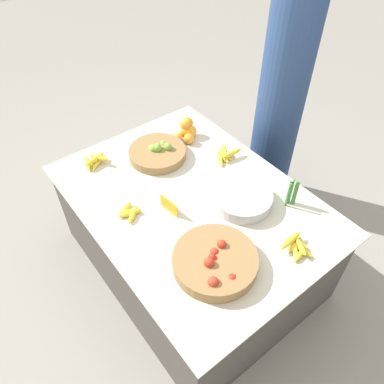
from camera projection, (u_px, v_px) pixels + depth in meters
ground_plane at (192, 262)px, 2.56m from camera, size 12.00×12.00×0.00m
market_table at (192, 233)px, 2.34m from camera, size 1.55×1.14×0.63m
lime_bowl at (158, 153)px, 2.35m from camera, size 0.36×0.36×0.10m
tomato_basket at (215, 261)px, 1.77m from camera, size 0.41×0.41×0.10m
orange_pile at (187, 131)px, 2.48m from camera, size 0.16×0.17×0.13m
metal_bowl at (242, 198)px, 2.06m from camera, size 0.33×0.33×0.07m
price_sign at (169, 206)px, 2.02m from camera, size 0.13×0.02×0.08m
veg_bundle at (292, 193)px, 2.03m from camera, size 0.04×0.06×0.17m
banana_bunch_back_center at (129, 212)px, 2.02m from camera, size 0.15×0.14×0.03m
banana_bunch_middle_left at (95, 161)px, 2.30m from camera, size 0.17×0.17×0.06m
banana_bunch_middle_right at (225, 155)px, 2.35m from camera, size 0.15×0.20×0.06m
banana_bunch_front_left at (296, 246)px, 1.85m from camera, size 0.16×0.16×0.06m
vendor_person at (280, 107)px, 2.51m from camera, size 0.31×0.31×1.68m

